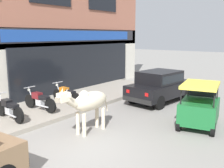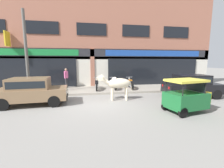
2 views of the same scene
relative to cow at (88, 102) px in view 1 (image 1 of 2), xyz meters
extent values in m
plane|color=gray|center=(-1.27, -0.64, -1.01)|extent=(90.00, 90.00, 0.00)
cube|color=black|center=(4.48, 4.62, 0.34)|extent=(8.74, 0.10, 2.40)
cube|color=#1E479E|center=(4.48, 4.60, 2.04)|extent=(9.20, 0.05, 0.52)
cube|color=black|center=(6.55, 4.64, 3.99)|extent=(2.50, 0.06, 1.00)
ellipsoid|color=beige|center=(0.10, -0.01, 0.01)|extent=(1.43, 0.61, 0.60)
sphere|color=beige|center=(-0.18, 0.01, 0.24)|extent=(0.32, 0.32, 0.32)
cylinder|color=beige|center=(-0.34, -0.12, -0.65)|extent=(0.12, 0.12, 0.72)
cylinder|color=beige|center=(-0.32, 0.16, -0.65)|extent=(0.12, 0.12, 0.72)
cylinder|color=beige|center=(0.52, -0.18, -0.65)|extent=(0.12, 0.12, 0.72)
cylinder|color=beige|center=(0.54, 0.11, -0.65)|extent=(0.12, 0.12, 0.72)
cylinder|color=beige|center=(-0.72, 0.05, 0.16)|extent=(0.48, 0.27, 0.43)
cube|color=beige|center=(-0.98, 0.06, 0.33)|extent=(0.37, 0.24, 0.26)
cube|color=tan|center=(-1.16, 0.07, 0.29)|extent=(0.15, 0.17, 0.14)
cone|color=beige|center=(-0.94, -0.04, 0.51)|extent=(0.12, 0.06, 0.19)
cone|color=beige|center=(-0.93, 0.16, 0.51)|extent=(0.12, 0.06, 0.19)
cube|color=beige|center=(-0.91, -0.10, 0.39)|extent=(0.05, 0.14, 0.10)
cube|color=beige|center=(-0.89, 0.22, 0.39)|extent=(0.05, 0.14, 0.10)
cylinder|color=beige|center=(0.84, -0.05, -0.21)|extent=(0.17, 0.05, 0.60)
cube|color=black|center=(-2.95, -0.08, -0.63)|extent=(0.23, 1.52, 0.20)
sphere|color=silver|center=(-2.89, -0.55, -0.33)|extent=(0.14, 0.14, 0.14)
cylinder|color=black|center=(6.19, 0.53, -0.71)|extent=(0.62, 0.25, 0.60)
cylinder|color=black|center=(6.01, -0.90, -0.71)|extent=(0.62, 0.25, 0.60)
cylinder|color=black|center=(3.90, 0.81, -0.71)|extent=(0.62, 0.25, 0.60)
cylinder|color=black|center=(3.73, -0.62, -0.71)|extent=(0.62, 0.25, 0.60)
cube|color=black|center=(4.96, -0.04, -0.41)|extent=(3.67, 2.01, 0.60)
cube|color=black|center=(4.86, -0.03, 0.17)|extent=(2.06, 1.66, 0.56)
cube|color=black|center=(4.86, -0.03, 0.17)|extent=(1.91, 1.66, 0.35)
cube|color=black|center=(6.68, -0.25, -0.63)|extent=(0.30, 1.52, 0.20)
cube|color=black|center=(3.24, 0.16, -0.63)|extent=(0.30, 1.52, 0.20)
sphere|color=silver|center=(6.76, 0.22, -0.33)|extent=(0.14, 0.14, 0.14)
sphere|color=silver|center=(6.65, -0.73, -0.33)|extent=(0.14, 0.14, 0.14)
cube|color=red|center=(3.27, 0.66, -0.31)|extent=(0.05, 0.16, 0.14)
cube|color=red|center=(3.16, -0.33, -0.31)|extent=(0.05, 0.16, 0.14)
cylinder|color=black|center=(3.48, -2.49, -0.79)|extent=(0.45, 0.20, 0.44)
cylinder|color=black|center=(1.86, -2.28, -0.79)|extent=(0.45, 0.20, 0.44)
cylinder|color=black|center=(2.06, -3.30, -0.79)|extent=(0.45, 0.20, 0.44)
cube|color=#19602D|center=(2.60, -2.66, -0.44)|extent=(1.90, 1.46, 0.70)
cube|color=yellow|center=(3.48, -2.49, -0.34)|extent=(0.52, 0.92, 0.52)
cylinder|color=black|center=(3.07, -2.07, 0.19)|extent=(0.04, 0.04, 0.55)
cylinder|color=black|center=(3.25, -3.04, 0.19)|extent=(0.04, 0.04, 0.55)
cylinder|color=black|center=(1.81, -2.32, 0.19)|extent=(0.04, 0.04, 0.55)
cylinder|color=black|center=(1.99, -3.28, 0.19)|extent=(0.04, 0.04, 0.55)
cube|color=#DBCC42|center=(2.55, -2.67, 0.46)|extent=(1.79, 1.39, 0.10)
cube|color=black|center=(3.16, -2.56, 0.18)|extent=(0.21, 0.92, 0.50)
cylinder|color=black|center=(-0.99, 3.41, -0.57)|extent=(0.15, 0.57, 0.56)
cylinder|color=black|center=(-1.10, 2.17, -0.57)|extent=(0.15, 0.57, 0.56)
cube|color=#B2B5BA|center=(-1.05, 2.77, -0.53)|extent=(0.23, 0.34, 0.24)
cube|color=black|center=(-1.03, 2.93, -0.27)|extent=(0.27, 0.42, 0.24)
cube|color=black|center=(-1.07, 2.53, -0.29)|extent=(0.27, 0.54, 0.12)
cylinder|color=#B2B5BA|center=(-0.99, 3.35, -0.27)|extent=(0.06, 0.27, 0.59)
cylinder|color=#B2B5BA|center=(-0.99, 3.39, 0.01)|extent=(0.52, 0.08, 0.03)
sphere|color=silver|center=(-0.98, 3.45, -0.11)|extent=(0.12, 0.12, 0.12)
cylinder|color=#B2B5BA|center=(-1.19, 2.42, -0.61)|extent=(0.10, 0.48, 0.06)
cylinder|color=black|center=(0.32, 3.49, -0.57)|extent=(0.10, 0.56, 0.56)
cylinder|color=black|center=(0.32, 2.24, -0.57)|extent=(0.10, 0.56, 0.56)
cube|color=#B2B5BA|center=(0.32, 2.84, -0.53)|extent=(0.20, 0.32, 0.24)
cube|color=maroon|center=(0.32, 3.00, -0.27)|extent=(0.24, 0.40, 0.24)
cube|color=black|center=(0.32, 2.60, -0.29)|extent=(0.22, 0.52, 0.12)
cylinder|color=#B2B5BA|center=(0.32, 3.43, -0.27)|extent=(0.04, 0.27, 0.59)
cylinder|color=#B2B5BA|center=(0.32, 3.47, 0.01)|extent=(0.52, 0.03, 0.03)
sphere|color=silver|center=(0.32, 3.53, -0.11)|extent=(0.12, 0.12, 0.12)
cylinder|color=#B2B5BA|center=(0.21, 2.48, -0.61)|extent=(0.06, 0.48, 0.06)
cylinder|color=black|center=(1.72, 3.40, -0.57)|extent=(0.15, 0.57, 0.56)
cylinder|color=black|center=(1.60, 2.15, -0.57)|extent=(0.15, 0.57, 0.56)
cube|color=#B2B5BA|center=(1.66, 2.75, -0.53)|extent=(0.23, 0.34, 0.24)
cube|color=orange|center=(1.68, 2.91, -0.27)|extent=(0.28, 0.42, 0.24)
cube|color=black|center=(1.64, 2.52, -0.29)|extent=(0.27, 0.54, 0.12)
cylinder|color=#B2B5BA|center=(1.72, 3.34, -0.27)|extent=(0.07, 0.27, 0.59)
cylinder|color=#B2B5BA|center=(1.72, 3.38, 0.01)|extent=(0.52, 0.08, 0.03)
sphere|color=silver|center=(1.73, 3.44, -0.11)|extent=(0.12, 0.12, 0.12)
cylinder|color=#B2B5BA|center=(1.52, 2.41, -0.61)|extent=(0.11, 0.48, 0.06)
camera|label=1|loc=(-5.97, -5.41, 2.09)|focal=42.00mm
camera|label=2|loc=(-1.85, -8.62, 1.31)|focal=24.00mm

